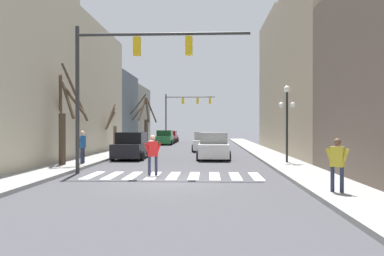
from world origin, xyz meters
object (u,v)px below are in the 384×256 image
at_px(car_parked_right_mid, 165,138).
at_px(pedestrian_on_left_sidewalk, 82,144).
at_px(street_lamp_right_corner, 287,108).
at_px(car_parked_left_near, 213,147).
at_px(street_tree_left_mid, 113,131).
at_px(traffic_signal_near, 127,65).
at_px(street_tree_left_near, 145,119).
at_px(traffic_signal_far, 184,106).
at_px(car_parked_right_near, 132,146).
at_px(pedestrian_crossing_street, 153,152).
at_px(pedestrian_near_right_corner, 337,160).
at_px(street_tree_right_mid, 65,121).
at_px(car_parked_left_mid, 204,142).
at_px(car_driving_away_lane, 170,137).

bearing_deg(car_parked_right_mid, pedestrian_on_left_sidewalk, 175.64).
height_order(street_lamp_right_corner, car_parked_left_near, street_lamp_right_corner).
height_order(car_parked_right_mid, street_tree_left_mid, street_tree_left_mid).
xyz_separation_m(traffic_signal_near, car_parked_left_near, (4.04, 7.89, -4.15)).
bearing_deg(street_tree_left_near, car_parked_left_near, -65.42).
bearing_deg(traffic_signal_far, traffic_signal_near, -90.33).
bearing_deg(street_tree_left_mid, car_parked_right_near, -64.34).
relative_size(traffic_signal_far, pedestrian_on_left_sidewalk, 3.92).
height_order(traffic_signal_near, pedestrian_crossing_street, traffic_signal_near).
xyz_separation_m(traffic_signal_far, pedestrian_near_right_corner, (7.48, -40.61, -3.80)).
relative_size(pedestrian_on_left_sidewalk, street_tree_right_mid, 0.33).
height_order(pedestrian_crossing_street, pedestrian_on_left_sidewalk, pedestrian_on_left_sidewalk).
bearing_deg(car_parked_right_mid, car_parked_left_mid, -156.75).
distance_m(street_tree_right_mid, street_tree_left_mid, 10.65).
relative_size(traffic_signal_far, pedestrian_crossing_street, 3.90).
xyz_separation_m(street_lamp_right_corner, car_parked_right_near, (-9.51, 3.42, -2.37)).
xyz_separation_m(pedestrian_on_left_sidewalk, street_tree_right_mid, (-0.73, -0.67, 1.27)).
bearing_deg(street_tree_right_mid, car_parked_left_near, 33.93).
bearing_deg(street_lamp_right_corner, car_parked_left_mid, 113.04).
distance_m(street_lamp_right_corner, car_parked_right_near, 10.38).
bearing_deg(car_driving_away_lane, street_tree_left_near, 166.84).
distance_m(traffic_signal_near, street_lamp_right_corner, 9.33).
bearing_deg(pedestrian_on_left_sidewalk, car_parked_right_near, 160.98).
xyz_separation_m(car_parked_left_near, car_parked_left_mid, (-0.71, 7.62, -0.04)).
bearing_deg(traffic_signal_far, street_lamp_right_corner, -75.70).
bearing_deg(street_tree_left_mid, street_tree_right_mid, -89.30).
bearing_deg(car_parked_left_near, street_tree_right_mid, 123.93).
height_order(traffic_signal_near, car_parked_left_mid, traffic_signal_near).
height_order(car_parked_left_near, pedestrian_on_left_sidewalk, pedestrian_on_left_sidewalk).
bearing_deg(pedestrian_on_left_sidewalk, pedestrian_crossing_street, 52.57).
relative_size(car_driving_away_lane, pedestrian_crossing_street, 2.63).
xyz_separation_m(traffic_signal_near, pedestrian_crossing_street, (1.28, -0.58, -3.91)).
bearing_deg(street_tree_left_near, car_parked_right_mid, 52.31).
distance_m(car_driving_away_lane, pedestrian_near_right_corner, 38.65).
relative_size(pedestrian_crossing_street, pedestrian_on_left_sidewalk, 1.00).
bearing_deg(traffic_signal_near, street_lamp_right_corner, 27.52).
bearing_deg(pedestrian_on_left_sidewalk, car_parked_right_mid, 178.69).
xyz_separation_m(car_driving_away_lane, pedestrian_on_left_sidewalk, (-1.77, -29.04, 0.48)).
height_order(car_parked_right_mid, pedestrian_crossing_street, pedestrian_crossing_street).
bearing_deg(street_tree_left_near, traffic_signal_near, -82.09).
xyz_separation_m(traffic_signal_near, street_lamp_right_corner, (8.12, 4.23, -1.78)).
distance_m(car_driving_away_lane, pedestrian_crossing_street, 32.95).
distance_m(traffic_signal_far, car_parked_right_near, 28.01).
xyz_separation_m(car_driving_away_lane, street_tree_left_near, (-1.93, -8.24, 2.18)).
bearing_deg(street_lamp_right_corner, street_tree_right_mid, -172.03).
bearing_deg(car_driving_away_lane, pedestrian_crossing_street, -175.32).
height_order(car_parked_right_near, car_parked_left_mid, car_parked_right_near).
xyz_separation_m(traffic_signal_near, car_parked_right_mid, (-1.40, 26.53, -4.19)).
relative_size(street_tree_left_near, street_tree_left_mid, 1.46).
height_order(car_parked_right_near, car_parked_right_mid, car_parked_right_near).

